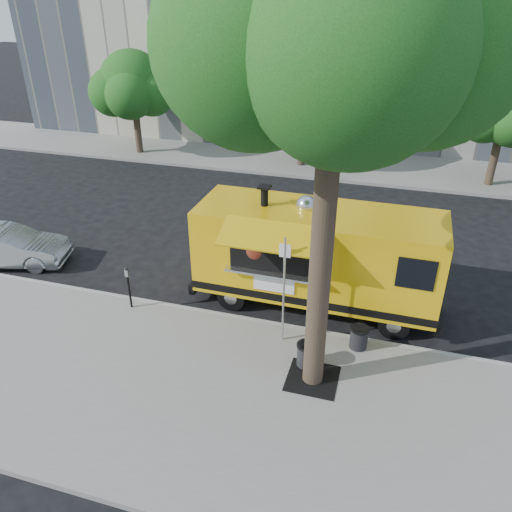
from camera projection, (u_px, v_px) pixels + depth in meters
The scene contains 15 objects.
ground at pixel (244, 303), 14.93m from camera, with size 120.00×120.00×0.00m, color black.
sidewalk at pixel (192, 393), 11.54m from camera, with size 60.00×6.00×0.15m, color gray.
curb at pixel (234, 318), 14.11m from camera, with size 60.00×0.14×0.16m, color #999993.
far_sidewalk at pixel (322, 163), 26.23m from camera, with size 60.00×5.00×0.15m, color gray.
street_tree at pixel (339, 11), 8.07m from camera, with size 4.68×4.68×10.27m.
tree_well at pixel (312, 378), 11.86m from camera, with size 1.20×1.20×0.02m, color black.
far_tree_a at pixel (132, 84), 25.93m from camera, with size 3.42×3.42×5.36m.
far_tree_b at pixel (304, 91), 24.00m from camera, with size 3.60×3.60×5.50m.
far_tree_c at pixel (506, 106), 21.56m from camera, with size 3.24×3.24×5.21m.
sign_post at pixel (284, 285), 12.35m from camera, with size 0.28×0.06×3.00m.
parking_meter at pixel (128, 283), 14.07m from camera, with size 0.11×0.11×1.33m.
food_truck at pixel (316, 255), 14.10m from camera, with size 7.13×3.31×3.52m.
sedan at pixel (8, 247), 16.69m from camera, with size 1.37×3.93×1.29m, color #A3A6A9.
trash_bin_left at pixel (307, 354), 12.14m from camera, with size 0.51×0.51×0.62m.
trash_bin_right at pixel (359, 337), 12.74m from camera, with size 0.49×0.49×0.59m.
Camera 1 is at (3.87, -11.79, 8.43)m, focal length 35.00 mm.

